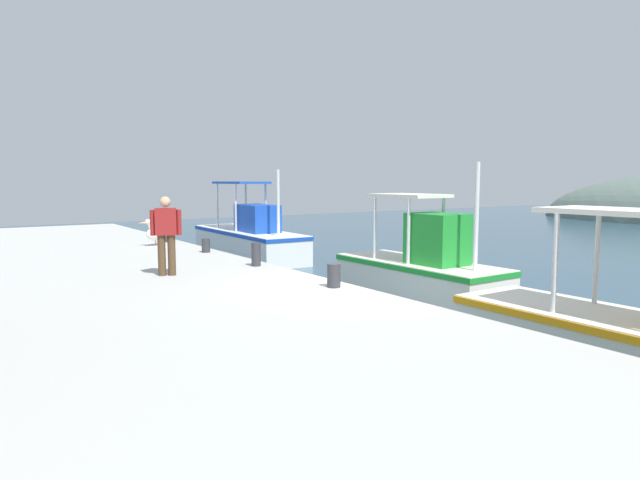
{
  "coord_description": "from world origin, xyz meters",
  "views": [
    {
      "loc": [
        8.32,
        -6.38,
        2.78
      ],
      "look_at": [
        -4.86,
        2.51,
        1.07
      ],
      "focal_mm": 31.44,
      "sensor_mm": 36.0,
      "label": 1
    }
  ],
  "objects": [
    {
      "name": "quay_pier",
      "position": [
        0.0,
        -5.0,
        0.4
      ],
      "size": [
        36.0,
        10.0,
        0.8
      ],
      "primitive_type": "cube",
      "color": "#B2B2AD",
      "rests_on": "ground"
    },
    {
      "name": "fishing_boat_nearest",
      "position": [
        -9.62,
        2.65,
        0.7
      ],
      "size": [
        6.3,
        1.89,
        3.11
      ],
      "color": "white",
      "rests_on": "ground"
    },
    {
      "name": "fishing_boat_second",
      "position": [
        -1.38,
        3.15,
        0.67
      ],
      "size": [
        4.57,
        1.73,
        3.17
      ],
      "color": "silver",
      "rests_on": "ground"
    },
    {
      "name": "pelican",
      "position": [
        -8.42,
        -1.09,
        1.2
      ],
      "size": [
        0.57,
        0.96,
        0.82
      ],
      "color": "tan",
      "rests_on": "quay_pier"
    },
    {
      "name": "fisherman_standing",
      "position": [
        -3.01,
        -2.58,
        1.71
      ],
      "size": [
        0.38,
        0.59,
        1.64
      ],
      "color": "#4C3823",
      "rests_on": "quay_pier"
    },
    {
      "name": "mooring_bollard_nearest",
      "position": [
        -9.19,
        -0.45,
        0.99
      ],
      "size": [
        0.26,
        0.26,
        0.38
      ],
      "primitive_type": "cylinder",
      "color": "#333338",
      "rests_on": "quay_pier"
    },
    {
      "name": "mooring_bollard_second",
      "position": [
        -6.08,
        -0.45,
        0.99
      ],
      "size": [
        0.23,
        0.23,
        0.38
      ],
      "primitive_type": "cylinder",
      "color": "#333338",
      "rests_on": "quay_pier"
    },
    {
      "name": "mooring_bollard_third",
      "position": [
        -3.11,
        -0.45,
        1.07
      ],
      "size": [
        0.22,
        0.22,
        0.54
      ],
      "primitive_type": "cylinder",
      "color": "#333338",
      "rests_on": "quay_pier"
    },
    {
      "name": "mooring_bollard_fourth",
      "position": [
        -0.01,
        -0.45,
        1.02
      ],
      "size": [
        0.25,
        0.25,
        0.44
      ],
      "primitive_type": "cylinder",
      "color": "#333338",
      "rests_on": "quay_pier"
    }
  ]
}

